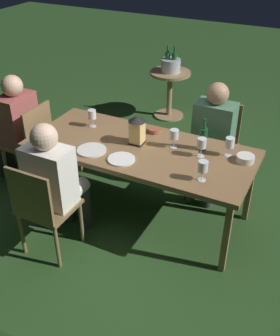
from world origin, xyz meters
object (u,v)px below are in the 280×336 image
Objects in this scene: chair_side_right_b at (42,207)px; person_in_green at (211,136)px; wine_glass_d at (230,143)px; wine_glass_e at (92,115)px; dining_table at (140,152)px; chair_side_left_a at (216,141)px; wine_glass_a at (174,135)px; plate_b at (92,150)px; wine_glass_c at (202,144)px; person_in_cream at (55,178)px; lantern_centerpiece at (137,128)px; bowl_olives at (154,130)px; ice_bucket at (171,64)px; bowl_bread at (245,158)px; green_bottle_on_table at (203,138)px; plate_a at (121,159)px; wine_glass_b at (203,167)px; side_table at (170,87)px; person_in_rust at (14,123)px; chair_head_far at (31,140)px.

person_in_green reaches higher than chair_side_right_b.
wine_glass_d is 1.31m from wine_glass_e.
chair_side_left_a is (-0.45, -0.83, -0.18)m from dining_table.
wine_glass_a is 0.72m from plate_b.
person_in_green reaches higher than wine_glass_e.
wine_glass_c is at bearing 98.08° from person_in_green.
chair_side_right_b is 5.15× the size of wine_glass_a.
chair_side_right_b is 0.76× the size of person_in_cream.
lantern_centerpiece is at bearing 57.18° from chair_side_left_a.
dining_table is at bearing 15.55° from wine_glass_d.
bowl_olives is at bearing -33.04° from wine_glass_a.
wine_glass_c is 2.33m from ice_bucket.
chair_side_right_b is at bearing 37.10° from bowl_bread.
chair_side_left_a is at bearing -85.46° from green_bottle_on_table.
wine_glass_d is 0.91m from plate_a.
wine_glass_b is at bearing 108.94° from green_bottle_on_table.
lantern_centerpiece is 1.57× the size of wine_glass_e.
wine_glass_b is at bearing 118.12° from side_table.
green_bottle_on_table is 0.25m from wine_glass_a.
chair_side_right_b is 5.15× the size of wine_glass_b.
wine_glass_d is at bearing 124.97° from side_table.
wine_glass_c is 0.67m from plate_a.
person_in_rust is 6.80× the size of wine_glass_e.
person_in_cream reaches higher than chair_head_far.
chair_head_far is 5.15× the size of wine_glass_a.
person_in_green reaches higher than bowl_bread.
ice_bucket reaches higher than wine_glass_e.
chair_side_right_b reaches higher than dining_table.
plate_a is 0.67× the size of ice_bucket.
dining_table is at bearing 106.15° from side_table.
wine_glass_a is at bearing -175.59° from person_in_rust.
plate_b is 0.74× the size of ice_bucket.
chair_head_far is at bearing 5.88° from wine_glass_d.
chair_side_left_a is 1.15m from wine_glass_b.
bowl_bread is at bearing -175.94° from wine_glass_a.
plate_a is 0.30m from plate_b.
person_in_rust is (0.20, 0.00, 0.15)m from chair_head_far.
person_in_rust reaches higher than wine_glass_d.
wine_glass_e is (1.03, 0.48, 0.20)m from person_in_green.
person_in_rust reaches higher than ice_bucket.
green_bottle_on_table reaches higher than chair_side_left_a.
person_in_green is at bearing -125.29° from dining_table.
wine_glass_d is at bearing 124.98° from ice_bucket.
wine_glass_c is at bearing 157.72° from bowl_olives.
person_in_cream is at bearing 64.99° from bowl_olives.
person_in_rust is at bearing 5.35° from wine_glass_d.
person_in_rust is 2.06m from chair_side_left_a.
wine_glass_e is 0.69m from plate_a.
bowl_olives is at bearing -39.96° from wine_glass_b.
wine_glass_c is at bearing -177.41° from person_in_rust.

